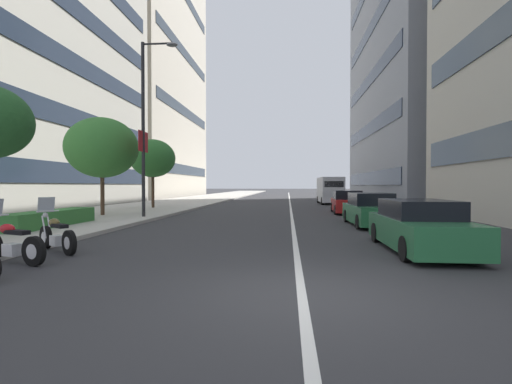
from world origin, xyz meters
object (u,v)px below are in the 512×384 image
at_px(car_following_behind, 370,210).
at_px(street_lamp_with_banners, 147,117).
at_px(motorcycle_mid_row, 56,235).
at_px(street_tree_far_plaza, 102,148).
at_px(car_approaching_light, 419,227).
at_px(car_mid_block_traffic, 347,203).
at_px(delivery_van_ahead, 330,190).
at_px(street_tree_near_plaza_corner, 153,158).
at_px(motorcycle_second_in_row, 11,244).

bearing_deg(car_following_behind, street_lamp_with_banners, 78.55).
distance_m(motorcycle_mid_row, street_tree_far_plaza, 11.85).
height_order(car_approaching_light, street_tree_far_plaza, street_tree_far_plaza).
bearing_deg(motorcycle_mid_row, car_mid_block_traffic, -88.39).
bearing_deg(street_lamp_with_banners, delivery_van_ahead, -33.36).
height_order(street_tree_far_plaza, street_tree_near_plaza_corner, street_tree_far_plaza).
xyz_separation_m(car_following_behind, car_mid_block_traffic, (7.51, -0.13, 0.00)).
height_order(motorcycle_mid_row, car_mid_block_traffic, car_mid_block_traffic).
bearing_deg(street_tree_far_plaza, car_mid_block_traffic, -72.63).
bearing_deg(street_tree_near_plaza_corner, street_lamp_with_banners, -161.34).
distance_m(car_approaching_light, street_lamp_with_banners, 14.91).
distance_m(street_lamp_with_banners, street_tree_near_plaza_corner, 8.50).
distance_m(car_approaching_light, car_mid_block_traffic, 14.05).
relative_size(motorcycle_second_in_row, car_mid_block_traffic, 0.46).
bearing_deg(car_approaching_light, car_following_behind, -0.38).
bearing_deg(street_lamp_with_banners, car_following_behind, -100.84).
distance_m(delivery_van_ahead, street_tree_near_plaza_corner, 17.49).
bearing_deg(street_tree_near_plaza_corner, car_following_behind, -125.89).
bearing_deg(street_tree_near_plaza_corner, car_approaching_light, -140.27).
relative_size(motorcycle_second_in_row, motorcycle_mid_row, 1.12).
relative_size(car_approaching_light, delivery_van_ahead, 0.86).
xyz_separation_m(motorcycle_mid_row, delivery_van_ahead, (27.32, -10.47, 0.95)).
relative_size(motorcycle_mid_row, delivery_van_ahead, 0.34).
xyz_separation_m(car_following_behind, street_lamp_with_banners, (2.15, 11.22, 4.82)).
distance_m(street_lamp_with_banners, street_tree_far_plaza, 3.48).
xyz_separation_m(car_approaching_light, street_tree_far_plaza, (9.56, 14.10, 3.28)).
bearing_deg(car_following_behind, motorcycle_mid_row, 126.13).
bearing_deg(delivery_van_ahead, car_following_behind, 177.42).
bearing_deg(delivery_van_ahead, car_mid_block_traffic, 177.30).
bearing_deg(car_approaching_light, car_mid_block_traffic, -0.44).
bearing_deg(car_mid_block_traffic, delivery_van_ahead, 1.33).
relative_size(delivery_van_ahead, street_tree_far_plaza, 0.99).
relative_size(motorcycle_second_in_row, car_following_behind, 0.45).
xyz_separation_m(car_mid_block_traffic, street_lamp_with_banners, (-5.36, 11.35, 4.81)).
relative_size(delivery_van_ahead, street_tree_near_plaza_corner, 1.06).
relative_size(motorcycle_mid_row, car_mid_block_traffic, 0.41).
relative_size(car_approaching_light, street_lamp_with_banners, 0.50).
height_order(motorcycle_mid_row, street_tree_near_plaza_corner, street_tree_near_plaza_corner).
bearing_deg(car_following_behind, car_mid_block_traffic, -1.62).
xyz_separation_m(motorcycle_second_in_row, car_mid_block_traffic, (16.54, -10.30, 0.24)).
height_order(motorcycle_second_in_row, car_approaching_light, motorcycle_second_in_row).
bearing_deg(street_lamp_with_banners, street_tree_near_plaza_corner, 18.66).
height_order(motorcycle_second_in_row, motorcycle_mid_row, motorcycle_second_in_row).
bearing_deg(motorcycle_second_in_row, street_tree_near_plaza_corner, -60.08).
relative_size(motorcycle_second_in_row, street_lamp_with_banners, 0.23).
bearing_deg(car_mid_block_traffic, street_tree_near_plaza_corner, 82.36).
relative_size(motorcycle_mid_row, car_following_behind, 0.41).
xyz_separation_m(motorcycle_mid_row, car_following_behind, (7.51, -10.06, 0.24)).
height_order(delivery_van_ahead, street_lamp_with_banners, street_lamp_with_banners).
xyz_separation_m(delivery_van_ahead, street_lamp_with_banners, (-17.66, 11.63, 4.11)).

